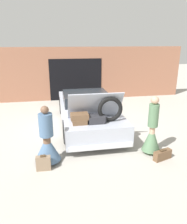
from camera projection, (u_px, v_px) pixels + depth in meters
ground_plane at (87, 124)px, 8.53m from camera, size 40.00×40.00×0.00m
garage_wall_back at (76, 74)px, 11.73m from camera, size 12.00×0.14×2.80m
car at (87, 110)px, 8.33m from camera, size 1.98×5.03×1.67m
person_left at (47, 143)px, 5.72m from camera, size 0.69×0.69×1.57m
person_right at (152, 133)px, 6.18m from camera, size 0.53×0.53×1.69m
suitcase_beside_left_person at (43, 163)px, 5.46m from camera, size 0.37×0.15×0.41m
suitcase_beside_right_person at (163, 155)px, 5.96m from camera, size 0.56×0.33×0.30m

